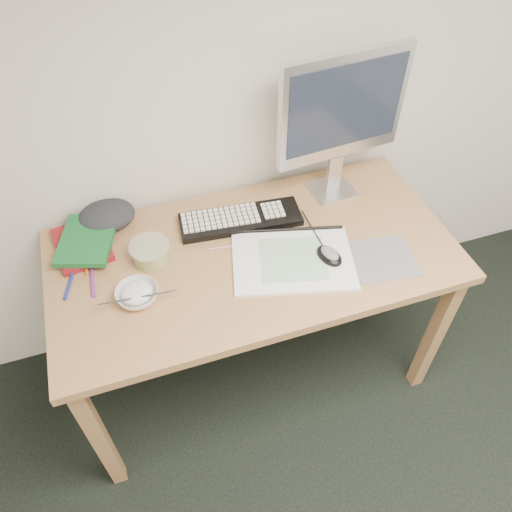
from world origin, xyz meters
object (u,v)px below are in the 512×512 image
Objects in this scene: sketchpad at (293,260)px; rice_bowl at (137,295)px; desk at (254,268)px; keyboard at (241,220)px; monitor at (343,111)px.

sketchpad is 3.02× the size of rice_bowl.
keyboard reaches higher than desk.
sketchpad is 0.53m from rice_bowl.
keyboard is at bearing 89.08° from desk.
keyboard is at bearing 29.66° from rice_bowl.
desk is 3.44× the size of sketchpad.
keyboard is 3.28× the size of rice_bowl.
monitor reaches higher than sketchpad.
monitor is (0.39, 0.06, 0.33)m from keyboard.
rice_bowl is (-0.42, -0.24, 0.01)m from keyboard.
desk is at bearing 158.78° from sketchpad.
rice_bowl reaches higher than keyboard.
desk is 10.38× the size of rice_bowl.
desk is 0.43m from rice_bowl.
rice_bowl is at bearing -165.94° from sketchpad.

